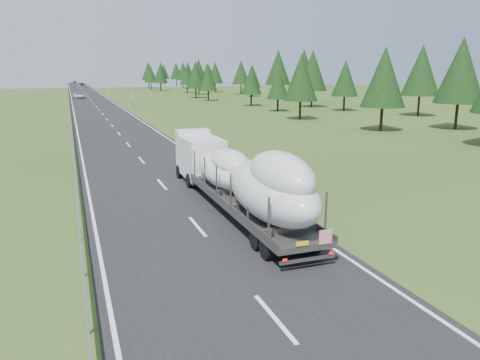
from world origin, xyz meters
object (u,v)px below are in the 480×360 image
object	(u,v)px
distant_van	(79,95)
distant_car_blue	(75,82)
highway_sign	(132,98)
boat_truck	(240,175)
distant_car_dark	(82,84)

from	to	relation	value
distant_van	distant_car_blue	xyz separation A→B (m)	(1.63, 173.61, -0.06)
distant_car_blue	distant_van	bearing A→B (deg)	-84.70
distant_van	highway_sign	bearing A→B (deg)	-78.47
boat_truck	distant_car_dark	world-z (taller)	boat_truck
highway_sign	distant_car_blue	bearing A→B (deg)	92.24
boat_truck	highway_sign	bearing A→B (deg)	86.65
distant_car_dark	highway_sign	bearing A→B (deg)	-84.39
boat_truck	distant_car_blue	xyz separation A→B (m)	(-3.57, 287.68, -1.35)
highway_sign	boat_truck	xyz separation A→B (m)	(-4.61, -78.82, 0.26)
boat_truck	distant_car_blue	bearing A→B (deg)	90.71
distant_car_dark	boat_truck	bearing A→B (deg)	-86.16
highway_sign	distant_van	distance (m)	36.60
highway_sign	boat_truck	distance (m)	78.96
highway_sign	distant_car_blue	world-z (taller)	highway_sign
boat_truck	distant_van	distance (m)	114.19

